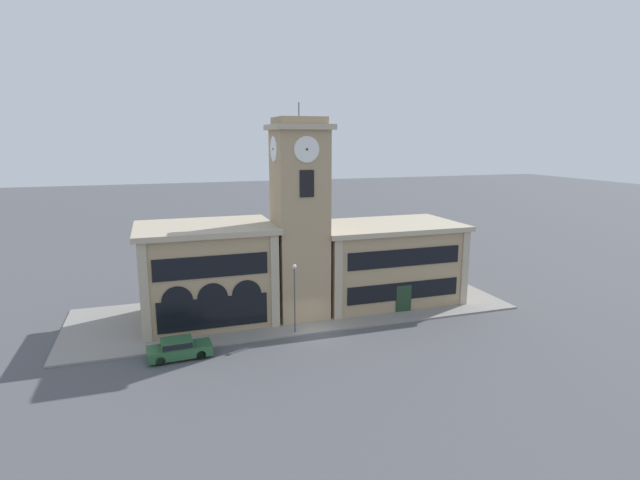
% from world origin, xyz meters
% --- Properties ---
extents(ground_plane, '(300.00, 300.00, 0.00)m').
position_xyz_m(ground_plane, '(0.00, 0.00, 0.00)').
color(ground_plane, '#4C4C51').
extents(sidewalk_kerb, '(39.78, 12.43, 0.15)m').
position_xyz_m(sidewalk_kerb, '(0.00, 6.21, 0.07)').
color(sidewalk_kerb, gray).
rests_on(sidewalk_kerb, ground_plane).
extents(clock_tower, '(4.99, 4.99, 18.64)m').
position_xyz_m(clock_tower, '(-0.00, 4.55, 8.77)').
color(clock_tower, tan).
rests_on(clock_tower, ground_plane).
extents(town_hall_left_wing, '(11.65, 8.72, 8.45)m').
position_xyz_m(town_hall_left_wing, '(-7.92, 6.38, 4.25)').
color(town_hall_left_wing, tan).
rests_on(town_hall_left_wing, ground_plane).
extents(town_hall_right_wing, '(14.14, 8.72, 7.66)m').
position_xyz_m(town_hall_right_wing, '(9.17, 6.39, 3.86)').
color(town_hall_right_wing, tan).
rests_on(town_hall_right_wing, ground_plane).
extents(parked_car_near, '(4.64, 2.07, 1.45)m').
position_xyz_m(parked_car_near, '(-10.86, -1.15, 0.76)').
color(parked_car_near, '#285633').
rests_on(parked_car_near, ground_plane).
extents(street_lamp, '(0.36, 0.36, 5.71)m').
position_xyz_m(street_lamp, '(-1.60, 0.65, 3.90)').
color(street_lamp, '#4C4C51').
rests_on(street_lamp, sidewalk_kerb).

